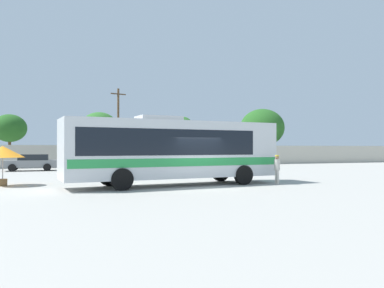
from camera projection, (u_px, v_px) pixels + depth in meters
name	position (u px, v px, depth m)	size (l,w,h in m)	color
ground_plane	(150.00, 174.00, 28.84)	(300.00, 300.00, 0.00)	#A3A099
perimeter_wall	(119.00, 156.00, 41.01)	(80.00, 0.30, 2.27)	#B2AD9E
coach_bus_silver_green	(172.00, 149.00, 20.27)	(11.63, 3.56, 3.60)	silver
attendant_by_bus_door	(277.00, 168.00, 20.92)	(0.32, 0.32, 1.59)	#B7B2A8
vendor_umbrella_near_gate_orange	(3.00, 152.00, 20.09)	(2.16, 2.16, 2.07)	gray
parked_car_leftmost_grey	(31.00, 162.00, 33.48)	(4.46, 2.10, 1.42)	slate
parked_car_second_white	(96.00, 161.00, 35.92)	(4.47, 2.12, 1.52)	silver
utility_pole_near	(118.00, 126.00, 42.86)	(1.77, 0.60, 8.57)	#4C3823
roadside_tree_left	(10.00, 128.00, 42.69)	(3.61, 3.61, 5.71)	brown
roadside_tree_midleft	(99.00, 128.00, 44.18)	(4.31, 4.31, 6.07)	brown
roadside_tree_midright	(181.00, 127.00, 50.77)	(3.35, 3.35, 6.14)	brown
roadside_tree_right	(262.00, 128.00, 52.21)	(5.92, 5.92, 7.25)	brown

